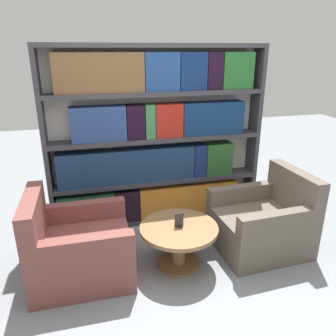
% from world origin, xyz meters
% --- Properties ---
extents(ground_plane, '(14.00, 14.00, 0.00)m').
position_xyz_m(ground_plane, '(0.00, 0.00, 0.00)').
color(ground_plane, gray).
extents(bookshelf, '(2.60, 0.30, 2.16)m').
position_xyz_m(bookshelf, '(-0.02, 1.30, 1.06)').
color(bookshelf, silver).
rests_on(bookshelf, ground_plane).
extents(armchair_left, '(0.93, 0.81, 0.88)m').
position_xyz_m(armchair_left, '(-1.00, 0.34, 0.29)').
color(armchair_left, brown).
rests_on(armchair_left, ground_plane).
extents(armchair_right, '(0.97, 0.86, 0.88)m').
position_xyz_m(armchair_right, '(0.98, 0.34, 0.29)').
color(armchair_right, brown).
rests_on(armchair_right, ground_plane).
extents(coffee_table, '(0.78, 0.78, 0.44)m').
position_xyz_m(coffee_table, '(-0.01, 0.26, 0.32)').
color(coffee_table, brown).
rests_on(coffee_table, ground_plane).
extents(table_sign, '(0.09, 0.06, 0.15)m').
position_xyz_m(table_sign, '(-0.01, 0.26, 0.51)').
color(table_sign, black).
rests_on(table_sign, coffee_table).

